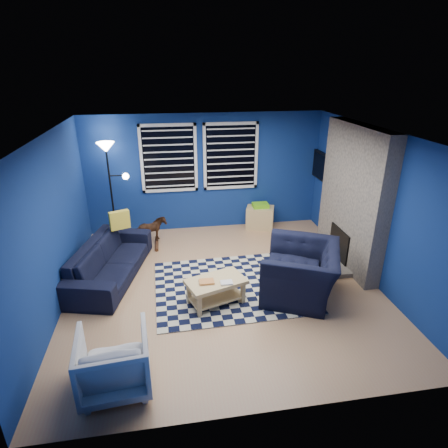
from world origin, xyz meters
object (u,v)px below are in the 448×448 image
(armchair_big, at_px, (301,271))
(armchair_bent, at_px, (114,361))
(sofa, at_px, (110,260))
(floor_lamp, at_px, (109,161))
(coffee_table, at_px, (216,287))
(tv, at_px, (323,167))
(cabinet, at_px, (260,217))
(rocking_horse, at_px, (151,230))

(armchair_big, height_order, armchair_bent, armchair_big)
(sofa, relative_size, floor_lamp, 1.07)
(coffee_table, xyz_separation_m, floor_lamp, (-1.72, 2.64, 1.36))
(armchair_big, height_order, coffee_table, armchair_big)
(tv, relative_size, cabinet, 1.46)
(tv, bearing_deg, rocking_horse, -175.77)
(floor_lamp, bearing_deg, coffee_table, -56.97)
(tv, bearing_deg, floor_lamp, 177.68)
(sofa, bearing_deg, coffee_table, -108.63)
(armchair_bent, height_order, floor_lamp, floor_lamp)
(armchair_bent, bearing_deg, sofa, -87.28)
(tv, xyz_separation_m, coffee_table, (-2.64, -2.47, -1.10))
(tv, relative_size, floor_lamp, 0.49)
(floor_lamp, bearing_deg, rocking_horse, -32.12)
(sofa, xyz_separation_m, coffee_table, (1.67, -1.07, -0.02))
(rocking_horse, relative_size, floor_lamp, 0.31)
(armchair_big, height_order, floor_lamp, floor_lamp)
(armchair_big, distance_m, armchair_bent, 3.06)
(armchair_bent, xyz_separation_m, rocking_horse, (0.34, 3.60, -0.02))
(coffee_table, distance_m, cabinet, 3.05)
(sofa, bearing_deg, cabinet, -47.52)
(armchair_bent, distance_m, floor_lamp, 4.27)
(rocking_horse, xyz_separation_m, cabinet, (2.39, 0.52, -0.08))
(armchair_big, xyz_separation_m, coffee_table, (-1.35, -0.04, -0.11))
(rocking_horse, bearing_deg, armchair_big, -155.98)
(tv, xyz_separation_m, rocking_horse, (-3.65, -0.27, -1.07))
(tv, distance_m, cabinet, 1.72)
(armchair_big, bearing_deg, sofa, -84.81)
(tv, bearing_deg, coffee_table, -136.97)
(sofa, bearing_deg, armchair_bent, -158.44)
(tv, xyz_separation_m, armchair_bent, (-3.99, -3.87, -1.04))
(sofa, distance_m, cabinet, 3.46)
(cabinet, bearing_deg, coffee_table, -97.62)
(cabinet, relative_size, floor_lamp, 0.34)
(armchair_bent, bearing_deg, coffee_table, -138.37)
(floor_lamp, bearing_deg, armchair_big, -40.27)
(tv, distance_m, armchair_big, 2.92)
(coffee_table, height_order, cabinet, cabinet)
(sofa, relative_size, rocking_horse, 3.47)
(coffee_table, height_order, floor_lamp, floor_lamp)
(rocking_horse, bearing_deg, cabinet, -101.29)
(sofa, height_order, rocking_horse, sofa)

